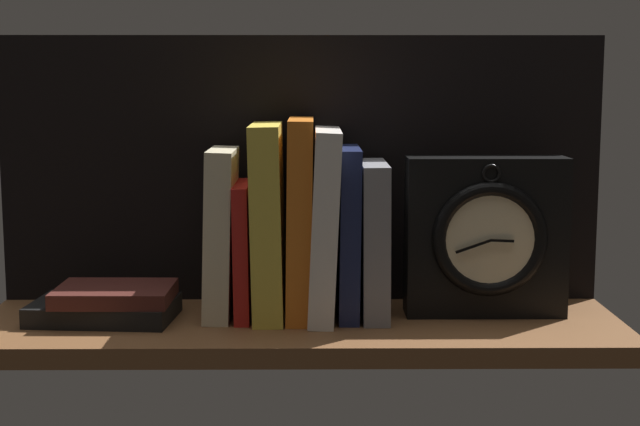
{
  "coord_description": "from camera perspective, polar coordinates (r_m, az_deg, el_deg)",
  "views": [
    {
      "loc": [
        1.58,
        -118.14,
        30.98
      ],
      "look_at": [
        2.6,
        3.0,
        13.42
      ],
      "focal_mm": 53.37,
      "sensor_mm": 36.0,
      "label": 1
    }
  ],
  "objects": [
    {
      "name": "ground_plane",
      "position": [
        1.22,
        -1.21,
        -7.01
      ],
      "size": [
        82.15,
        25.38,
        2.5
      ],
      "primitive_type": "cube",
      "color": "brown"
    },
    {
      "name": "back_panel",
      "position": [
        1.31,
        -1.17,
        2.63
      ],
      "size": [
        82.15,
        1.2,
        36.36
      ],
      "primitive_type": "cube",
      "color": "black",
      "rests_on": "ground_plane"
    },
    {
      "name": "book_cream_twain",
      "position": [
        1.23,
        -5.96,
        -1.19
      ],
      "size": [
        4.05,
        12.56,
        21.77
      ],
      "primitive_type": "cube",
      "rotation": [
        0.0,
        0.03,
        0.0
      ],
      "color": "beige",
      "rests_on": "ground_plane"
    },
    {
      "name": "book_red_requiem",
      "position": [
        1.23,
        -4.59,
        -2.2
      ],
      "size": [
        2.05,
        13.16,
        17.3
      ],
      "primitive_type": "cube",
      "rotation": [
        0.0,
        -0.01,
        0.0
      ],
      "color": "red",
      "rests_on": "ground_plane"
    },
    {
      "name": "book_yellow_seinlanguage",
      "position": [
        1.23,
        -3.14,
        -0.46
      ],
      "size": [
        4.26,
        15.27,
        24.91
      ],
      "primitive_type": "cube",
      "rotation": [
        0.0,
        -0.02,
        0.0
      ],
      "color": "gold",
      "rests_on": "ground_plane"
    },
    {
      "name": "book_orange_pandolfini",
      "position": [
        1.23,
        -1.38,
        -0.31
      ],
      "size": [
        3.48,
        14.61,
        25.56
      ],
      "primitive_type": "cube",
      "rotation": [
        0.0,
        0.01,
        0.0
      ],
      "color": "orange",
      "rests_on": "ground_plane"
    },
    {
      "name": "book_white_catcher",
      "position": [
        1.23,
        0.24,
        -0.61
      ],
      "size": [
        4.29,
        16.99,
        24.31
      ],
      "primitive_type": "cube",
      "rotation": [
        0.0,
        0.04,
        0.0
      ],
      "color": "silver",
      "rests_on": "ground_plane"
    },
    {
      "name": "book_navy_bierce",
      "position": [
        1.23,
        1.73,
        -1.15
      ],
      "size": [
        2.81,
        13.37,
        21.89
      ],
      "primitive_type": "cube",
      "rotation": [
        0.0,
        0.01,
        0.0
      ],
      "color": "#192147",
      "rests_on": "ground_plane"
    },
    {
      "name": "book_gray_chess",
      "position": [
        1.23,
        3.24,
        -1.59
      ],
      "size": [
        3.48,
        14.11,
        19.95
      ],
      "primitive_type": "cube",
      "rotation": [
        0.0,
        -0.01,
        0.0
      ],
      "color": "gray",
      "rests_on": "ground_plane"
    },
    {
      "name": "framed_clock",
      "position": [
        1.25,
        9.93,
        -1.42
      ],
      "size": [
        20.63,
        7.14,
        20.63
      ],
      "color": "black",
      "rests_on": "ground_plane"
    },
    {
      "name": "book_stack_side",
      "position": [
        1.25,
        -12.57,
        -5.33
      ],
      "size": [
        18.68,
        12.81,
        4.47
      ],
      "color": "black",
      "rests_on": "ground_plane"
    }
  ]
}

